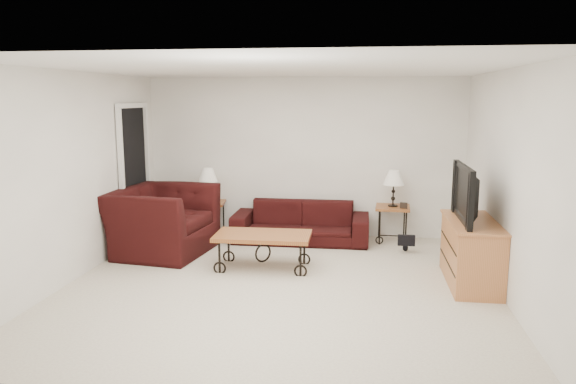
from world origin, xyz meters
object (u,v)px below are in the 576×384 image
object	(u,v)px
sofa	(301,222)
lamp_right	(393,188)
television	(473,193)
backpack	(406,235)
coffee_table	(263,251)
armchair	(162,221)
side_table_right	(392,224)
tv_stand	(471,252)
lamp_left	(208,185)
side_table_left	(209,219)

from	to	relation	value
sofa	lamp_right	xyz separation A→B (m)	(1.39, 0.18, 0.53)
television	backpack	distance (m)	1.67
coffee_table	armchair	bearing A→B (deg)	161.05
sofa	coffee_table	xyz separation A→B (m)	(-0.33, -1.39, -0.07)
side_table_right	television	bearing A→B (deg)	-65.84
coffee_table	television	xyz separation A→B (m)	(2.53, -0.23, 0.86)
side_table_right	tv_stand	size ratio (longest dim) A/B	0.44
television	backpack	size ratio (longest dim) A/B	2.39
sofa	tv_stand	xyz separation A→B (m)	(2.22, -1.62, 0.08)
armchair	television	bearing A→B (deg)	-92.83
lamp_right	television	distance (m)	1.99
backpack	side_table_right	bearing A→B (deg)	112.70
lamp_right	tv_stand	world-z (taller)	lamp_right
sofa	tv_stand	world-z (taller)	tv_stand
lamp_left	tv_stand	world-z (taller)	lamp_left
lamp_right	television	xyz separation A→B (m)	(0.81, -1.80, 0.26)
side_table_right	television	xyz separation A→B (m)	(0.81, -1.80, 0.81)
lamp_left	lamp_right	xyz separation A→B (m)	(2.89, 0.00, 0.01)
lamp_left	armchair	size ratio (longest dim) A/B	0.38
side_table_right	coffee_table	bearing A→B (deg)	-137.50
lamp_right	tv_stand	distance (m)	2.03
lamp_left	lamp_right	world-z (taller)	lamp_right
lamp_left	coffee_table	distance (m)	2.05
lamp_left	backpack	bearing A→B (deg)	-9.52
tv_stand	backpack	world-z (taller)	tv_stand
backpack	lamp_left	bearing A→B (deg)	174.91
lamp_left	tv_stand	xyz separation A→B (m)	(3.72, -1.80, -0.43)
armchair	tv_stand	bearing A→B (deg)	-92.78
side_table_left	side_table_right	size ratio (longest dim) A/B	0.98
tv_stand	television	distance (m)	0.71
side_table_left	television	distance (m)	4.20
armchair	backpack	distance (m)	3.49
backpack	lamp_right	bearing A→B (deg)	112.70
armchair	lamp_right	bearing A→B (deg)	-64.64
side_table_left	television	size ratio (longest dim) A/B	0.48
coffee_table	television	size ratio (longest dim) A/B	1.07
side_table_left	television	bearing A→B (deg)	-25.99
armchair	tv_stand	xyz separation A→B (m)	(4.11, -0.76, -0.08)
sofa	side_table_left	xyz separation A→B (m)	(-1.50, 0.18, -0.03)
lamp_right	backpack	world-z (taller)	lamp_right
side_table_left	armchair	distance (m)	1.12
lamp_left	coffee_table	size ratio (longest dim) A/B	0.45
side_table_left	tv_stand	xyz separation A→B (m)	(3.72, -1.80, 0.11)
lamp_left	television	world-z (taller)	television
lamp_left	backpack	size ratio (longest dim) A/B	1.14
sofa	backpack	distance (m)	1.60
tv_stand	side_table_left	bearing A→B (deg)	154.13
lamp_left	armchair	bearing A→B (deg)	-110.41
coffee_table	side_table_right	bearing A→B (deg)	42.50
side_table_left	coffee_table	xyz separation A→B (m)	(1.17, -1.57, -0.04)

